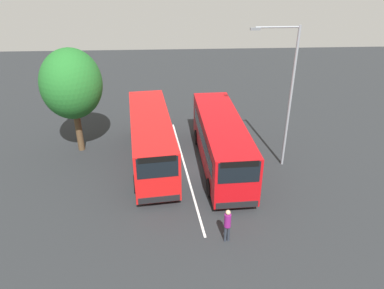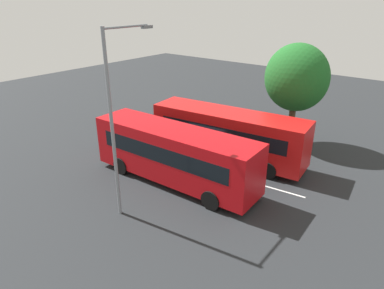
{
  "view_description": "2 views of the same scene",
  "coord_description": "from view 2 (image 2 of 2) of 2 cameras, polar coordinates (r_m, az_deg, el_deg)",
  "views": [
    {
      "loc": [
        19.88,
        -0.71,
        12.01
      ],
      "look_at": [
        0.06,
        0.44,
        1.65
      ],
      "focal_mm": 33.71,
      "sensor_mm": 36.0,
      "label": 1
    },
    {
      "loc": [
        -11.67,
        15.28,
        9.82
      ],
      "look_at": [
        0.51,
        -0.02,
        1.38
      ],
      "focal_mm": 32.23,
      "sensor_mm": 36.0,
      "label": 2
    }
  ],
  "objects": [
    {
      "name": "ground_plane",
      "position": [
        21.59,
        1.04,
        -3.72
      ],
      "size": [
        66.7,
        66.7,
        0.0
      ],
      "primitive_type": "plane",
      "color": "#232628"
    },
    {
      "name": "bus_far_left",
      "position": [
        22.07,
        5.92,
        1.82
      ],
      "size": [
        10.23,
        3.54,
        3.2
      ],
      "rotation": [
        0.0,
        0.0,
        0.11
      ],
      "color": "red",
      "rests_on": "ground"
    },
    {
      "name": "bus_center_left",
      "position": [
        19.2,
        -2.97,
        -1.48
      ],
      "size": [
        10.13,
        2.9,
        3.2
      ],
      "rotation": [
        0.0,
        0.0,
        0.04
      ],
      "color": "#B70C11",
      "rests_on": "ground"
    },
    {
      "name": "pedestrian",
      "position": [
        24.61,
        -14.25,
        1.75
      ],
      "size": [
        0.39,
        0.39,
        1.79
      ],
      "rotation": [
        0.0,
        0.0,
        3.37
      ],
      "color": "#232833",
      "rests_on": "ground"
    },
    {
      "name": "street_lamp",
      "position": [
        15.61,
        -12.53,
        4.85
      ],
      "size": [
        0.2,
        2.81,
        8.74
      ],
      "rotation": [
        0.0,
        0.0,
        -1.57
      ],
      "color": "gray",
      "rests_on": "ground"
    },
    {
      "name": "depot_tree",
      "position": [
        24.64,
        16.92,
        10.49
      ],
      "size": [
        4.34,
        3.9,
        7.05
      ],
      "color": "#4C3823",
      "rests_on": "ground"
    },
    {
      "name": "lane_stripe_outer_left",
      "position": [
        21.59,
        1.04,
        -3.71
      ],
      "size": [
        13.28,
        1.53,
        0.01
      ],
      "primitive_type": "cube",
      "rotation": [
        0.0,
        0.0,
        0.11
      ],
      "color": "silver",
      "rests_on": "ground"
    }
  ]
}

